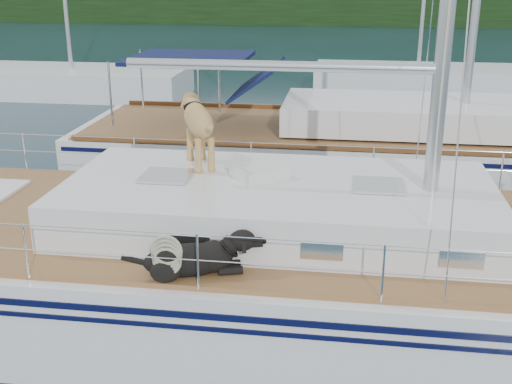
# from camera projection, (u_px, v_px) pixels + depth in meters

# --- Properties ---
(ground) EXTENTS (120.00, 120.00, 0.00)m
(ground) POSITION_uv_depth(u_px,v_px,m) (217.00, 309.00, 8.48)
(ground) COLOR black
(ground) RESTS_ON ground
(shore_bank) EXTENTS (92.00, 1.00, 1.20)m
(shore_bank) POSITION_uv_depth(u_px,v_px,m) (332.00, 16.00, 51.42)
(shore_bank) COLOR #595147
(shore_bank) RESTS_ON ground
(main_sailboat) EXTENTS (12.00, 3.80, 14.01)m
(main_sailboat) POSITION_uv_depth(u_px,v_px,m) (222.00, 263.00, 8.25)
(main_sailboat) COLOR silver
(main_sailboat) RESTS_ON ground
(neighbor_sailboat) EXTENTS (11.00, 3.50, 13.30)m
(neighbor_sailboat) POSITION_uv_depth(u_px,v_px,m) (347.00, 151.00, 13.43)
(neighbor_sailboat) COLOR silver
(neighbor_sailboat) RESTS_ON ground
(bg_boat_west) EXTENTS (8.00, 3.00, 11.65)m
(bg_boat_west) POSITION_uv_depth(u_px,v_px,m) (73.00, 83.00, 22.49)
(bg_boat_west) COLOR silver
(bg_boat_west) RESTS_ON ground
(bg_boat_center) EXTENTS (7.20, 3.00, 11.65)m
(bg_boat_center) POSITION_uv_depth(u_px,v_px,m) (417.00, 81.00, 22.73)
(bg_boat_center) COLOR silver
(bg_boat_center) RESTS_ON ground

